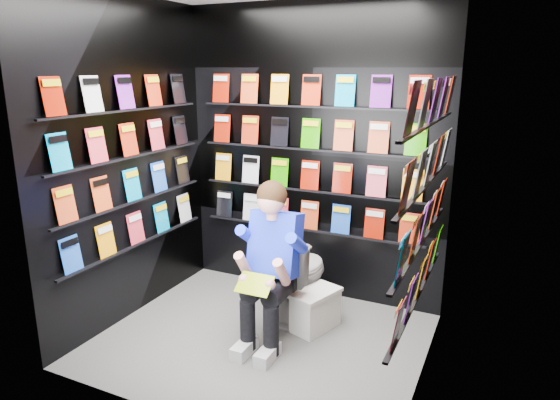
% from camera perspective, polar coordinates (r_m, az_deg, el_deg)
% --- Properties ---
extents(floor, '(2.40, 2.40, 0.00)m').
position_cam_1_polar(floor, '(4.02, -2.21, -15.68)').
color(floor, '#5C5C59').
rests_on(floor, ground).
extents(wall_back, '(2.40, 0.04, 2.60)m').
position_cam_1_polar(wall_back, '(4.43, 3.63, 5.20)').
color(wall_back, black).
rests_on(wall_back, floor).
extents(wall_front, '(2.40, 0.04, 2.60)m').
position_cam_1_polar(wall_front, '(2.72, -12.26, -1.29)').
color(wall_front, black).
rests_on(wall_front, floor).
extents(wall_left, '(0.04, 2.00, 2.60)m').
position_cam_1_polar(wall_left, '(4.23, -17.01, 4.10)').
color(wall_left, black).
rests_on(wall_left, floor).
extents(wall_right, '(0.04, 2.00, 2.60)m').
position_cam_1_polar(wall_right, '(3.18, 17.12, 0.69)').
color(wall_right, black).
rests_on(wall_right, floor).
extents(comics_back, '(2.10, 0.06, 1.37)m').
position_cam_1_polar(comics_back, '(4.41, 3.49, 5.21)').
color(comics_back, red).
rests_on(comics_back, wall_back).
extents(comics_left, '(0.06, 1.70, 1.37)m').
position_cam_1_polar(comics_left, '(4.21, -16.71, 4.14)').
color(comics_left, red).
rests_on(comics_left, wall_left).
extents(comics_right, '(0.06, 1.70, 1.37)m').
position_cam_1_polar(comics_right, '(3.18, 16.59, 0.83)').
color(comics_right, red).
rests_on(comics_right, wall_right).
extents(toilet, '(0.44, 0.76, 0.73)m').
position_cam_1_polar(toilet, '(4.22, 1.86, -8.51)').
color(toilet, white).
rests_on(toilet, floor).
extents(longbox, '(0.33, 0.44, 0.30)m').
position_cam_1_polar(longbox, '(4.11, 4.08, -12.59)').
color(longbox, white).
rests_on(longbox, floor).
extents(longbox_lid, '(0.35, 0.47, 0.03)m').
position_cam_1_polar(longbox_lid, '(4.04, 4.13, -10.54)').
color(longbox_lid, white).
rests_on(longbox_lid, longbox).
extents(reader, '(0.52, 0.74, 1.35)m').
position_cam_1_polar(reader, '(3.76, -0.42, -5.14)').
color(reader, '#2437E4').
rests_on(reader, toilet).
extents(held_comic, '(0.26, 0.16, 0.11)m').
position_cam_1_polar(held_comic, '(3.54, -2.92, -9.58)').
color(held_comic, '#1C9414').
rests_on(held_comic, reader).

